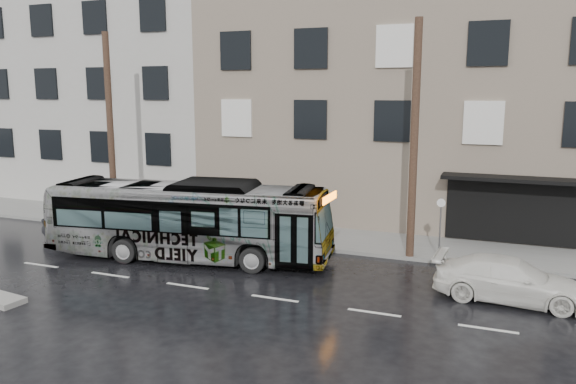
% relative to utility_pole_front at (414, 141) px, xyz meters
% --- Properties ---
extents(ground, '(120.00, 120.00, 0.00)m').
position_rel_utility_pole_front_xyz_m(ground, '(-6.50, -3.30, -4.65)').
color(ground, black).
rests_on(ground, ground).
extents(sidewalk, '(90.00, 3.60, 0.15)m').
position_rel_utility_pole_front_xyz_m(sidewalk, '(-6.50, 1.60, -4.58)').
color(sidewalk, gray).
rests_on(sidewalk, ground).
extents(building_taupe, '(20.00, 12.00, 11.00)m').
position_rel_utility_pole_front_xyz_m(building_taupe, '(-1.50, 9.40, 0.85)').
color(building_taupe, '#7B6F5E').
rests_on(building_taupe, ground).
extents(building_grey, '(26.00, 15.00, 16.00)m').
position_rel_utility_pole_front_xyz_m(building_grey, '(-24.50, 10.90, 3.35)').
color(building_grey, '#AAA8A1').
rests_on(building_grey, ground).
extents(utility_pole_front, '(0.30, 0.30, 9.00)m').
position_rel_utility_pole_front_xyz_m(utility_pole_front, '(0.00, 0.00, 0.00)').
color(utility_pole_front, '#4E3527').
rests_on(utility_pole_front, sidewalk).
extents(utility_pole_rear, '(0.30, 0.30, 9.00)m').
position_rel_utility_pole_front_xyz_m(utility_pole_rear, '(-14.00, 0.00, 0.00)').
color(utility_pole_rear, '#4E3527').
rests_on(utility_pole_rear, sidewalk).
extents(sign_post, '(0.06, 0.06, 2.40)m').
position_rel_utility_pole_front_xyz_m(sign_post, '(1.10, 0.00, -3.30)').
color(sign_post, slate).
rests_on(sign_post, sidewalk).
extents(bus, '(11.41, 4.11, 3.11)m').
position_rel_utility_pole_front_xyz_m(bus, '(-8.11, -3.01, -3.10)').
color(bus, '#B2B2B2').
rests_on(bus, ground).
extents(white_sedan, '(4.74, 2.14, 1.35)m').
position_rel_utility_pole_front_xyz_m(white_sedan, '(3.63, -3.27, -3.98)').
color(white_sedan, white).
rests_on(white_sedan, ground).
extents(dark_sedan, '(4.22, 1.82, 1.35)m').
position_rel_utility_pole_front_xyz_m(dark_sedan, '(-13.62, -2.11, -3.97)').
color(dark_sedan, black).
rests_on(dark_sedan, ground).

